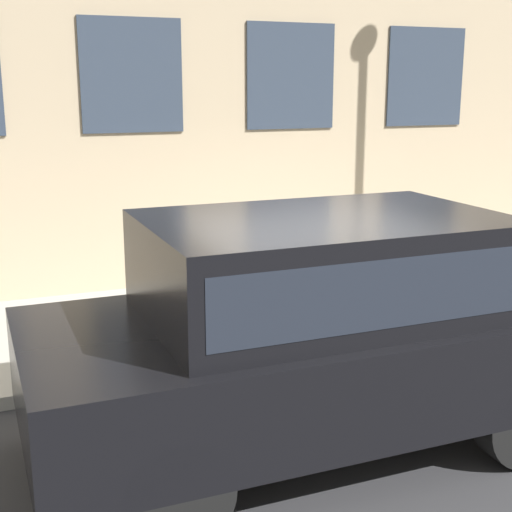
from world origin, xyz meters
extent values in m
plane|color=#2D2D30|center=(0.00, 0.00, 0.00)|extent=(80.00, 80.00, 0.00)
cube|color=#9E9B93|center=(1.58, 0.00, 0.07)|extent=(3.17, 60.00, 0.14)
cube|color=#2D3847|center=(3.15, -3.49, 3.06)|extent=(0.03, 1.37, 1.49)
cube|color=#2D3847|center=(3.15, -1.16, 3.06)|extent=(0.03, 1.37, 1.49)
cube|color=#2D3847|center=(3.15, 1.16, 3.06)|extent=(0.03, 1.37, 1.49)
cylinder|color=gold|center=(0.63, 0.09, 0.16)|extent=(0.35, 0.35, 0.04)
cylinder|color=gold|center=(0.63, 0.09, 0.42)|extent=(0.26, 0.26, 0.58)
sphere|color=#A4891E|center=(0.63, 0.09, 0.71)|extent=(0.27, 0.27, 0.27)
cylinder|color=black|center=(0.63, 0.09, 0.80)|extent=(0.09, 0.09, 0.11)
cylinder|color=gold|center=(0.63, -0.09, 0.49)|extent=(0.09, 0.10, 0.09)
cylinder|color=gold|center=(0.63, 0.27, 0.49)|extent=(0.09, 0.10, 0.09)
cylinder|color=#998466|center=(0.91, 0.59, 0.44)|extent=(0.09, 0.09, 0.61)
cylinder|color=#998466|center=(1.04, 0.59, 0.44)|extent=(0.09, 0.09, 0.61)
cube|color=#1E59A5|center=(0.98, 0.59, 0.97)|extent=(0.17, 0.11, 0.46)
cylinder|color=#1E59A5|center=(0.86, 0.59, 0.99)|extent=(0.07, 0.07, 0.43)
cylinder|color=#1E59A5|center=(1.10, 0.59, 0.99)|extent=(0.07, 0.07, 0.43)
sphere|color=#8C6647|center=(0.98, 0.59, 1.30)|extent=(0.20, 0.20, 0.20)
cylinder|color=black|center=(-2.52, 2.25, 0.38)|extent=(0.24, 0.77, 0.77)
cylinder|color=black|center=(-0.67, 2.25, 0.38)|extent=(0.24, 0.77, 0.77)
cylinder|color=black|center=(-0.67, -0.57, 0.38)|extent=(0.24, 0.77, 0.77)
cube|color=black|center=(-1.59, 0.84, 0.77)|extent=(2.09, 4.54, 0.77)
cube|color=black|center=(-1.59, 0.73, 1.54)|extent=(1.84, 2.82, 0.77)
cube|color=#1E232D|center=(-1.59, 0.73, 1.54)|extent=(1.85, 2.59, 0.50)
camera|label=1|loc=(-6.50, 3.31, 2.93)|focal=50.00mm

